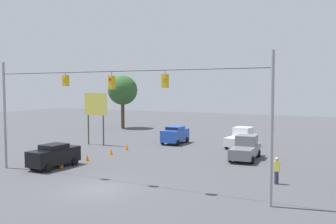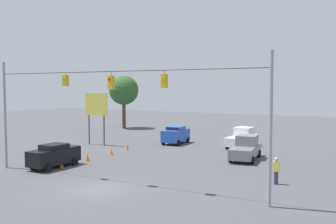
# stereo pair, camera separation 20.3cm
# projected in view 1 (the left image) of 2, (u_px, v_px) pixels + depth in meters

# --- Properties ---
(ground_plane) EXTENTS (140.00, 140.00, 0.00)m
(ground_plane) POSITION_uv_depth(u_px,v_px,m) (98.00, 189.00, 23.73)
(ground_plane) COLOR #47474C
(overhead_signal_span) EXTENTS (21.12, 0.38, 8.43)m
(overhead_signal_span) POSITION_uv_depth(u_px,v_px,m) (112.00, 108.00, 24.76)
(overhead_signal_span) COLOR #939399
(overhead_signal_span) RESTS_ON ground_plane
(sedan_black_parked_shoulder) EXTENTS (2.00, 4.42, 1.90)m
(sedan_black_parked_shoulder) POSITION_uv_depth(u_px,v_px,m) (54.00, 155.00, 30.07)
(sedan_black_parked_shoulder) COLOR black
(sedan_black_parked_shoulder) RESTS_ON ground_plane
(pickup_truck_white_oncoming_deep) EXTENTS (2.47, 5.33, 2.12)m
(pickup_truck_white_oncoming_deep) POSITION_uv_depth(u_px,v_px,m) (242.00, 138.00, 40.49)
(pickup_truck_white_oncoming_deep) COLOR silver
(pickup_truck_white_oncoming_deep) RESTS_ON ground_plane
(pickup_truck_grey_oncoming_far) EXTENTS (2.49, 5.49, 2.12)m
(pickup_truck_grey_oncoming_far) POSITION_uv_depth(u_px,v_px,m) (245.00, 148.00, 33.61)
(pickup_truck_grey_oncoming_far) COLOR slate
(pickup_truck_grey_oncoming_far) RESTS_ON ground_plane
(sedan_blue_withflow_far) EXTENTS (2.22, 4.09, 1.99)m
(sedan_blue_withflow_far) POSITION_uv_depth(u_px,v_px,m) (175.00, 135.00, 42.90)
(sedan_blue_withflow_far) COLOR #234CB2
(sedan_blue_withflow_far) RESTS_ON ground_plane
(traffic_cone_nearest) EXTENTS (0.35, 0.35, 0.62)m
(traffic_cone_nearest) POSITION_uv_depth(u_px,v_px,m) (61.00, 164.00, 30.04)
(traffic_cone_nearest) COLOR orange
(traffic_cone_nearest) RESTS_ON ground_plane
(traffic_cone_second) EXTENTS (0.35, 0.35, 0.62)m
(traffic_cone_second) POSITION_uv_depth(u_px,v_px,m) (87.00, 157.00, 32.79)
(traffic_cone_second) COLOR orange
(traffic_cone_second) RESTS_ON ground_plane
(traffic_cone_third) EXTENTS (0.35, 0.35, 0.62)m
(traffic_cone_third) POSITION_uv_depth(u_px,v_px,m) (111.00, 152.00, 35.82)
(traffic_cone_third) COLOR orange
(traffic_cone_third) RESTS_ON ground_plane
(traffic_cone_fourth) EXTENTS (0.35, 0.35, 0.62)m
(traffic_cone_fourth) POSITION_uv_depth(u_px,v_px,m) (127.00, 147.00, 38.52)
(traffic_cone_fourth) COLOR orange
(traffic_cone_fourth) RESTS_ON ground_plane
(roadside_billboard) EXTENTS (3.02, 0.16, 5.83)m
(roadside_billboard) POSITION_uv_depth(u_px,v_px,m) (96.00, 108.00, 41.66)
(roadside_billboard) COLOR #4C473D
(roadside_billboard) RESTS_ON ground_plane
(pedestrian) EXTENTS (0.40, 0.28, 1.81)m
(pedestrian) POSITION_uv_depth(u_px,v_px,m) (277.00, 170.00, 24.92)
(pedestrian) COLOR #2D334C
(pedestrian) RESTS_ON ground_plane
(tree_horizon_right) EXTENTS (4.66, 4.66, 8.36)m
(tree_horizon_right) POSITION_uv_depth(u_px,v_px,m) (123.00, 90.00, 59.05)
(tree_horizon_right) COLOR #4C3823
(tree_horizon_right) RESTS_ON ground_plane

